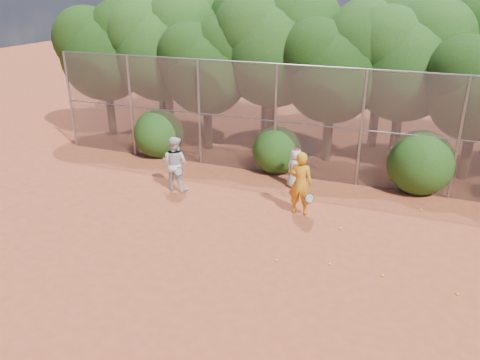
% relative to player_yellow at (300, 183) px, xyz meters
% --- Properties ---
extents(ground, '(80.00, 80.00, 0.00)m').
position_rel_player_yellow_xyz_m(ground, '(-0.69, -3.13, -1.00)').
color(ground, '#9A3F22').
rests_on(ground, ground).
extents(fence_back, '(20.05, 0.09, 4.03)m').
position_rel_player_yellow_xyz_m(fence_back, '(-0.81, 2.87, 1.06)').
color(fence_back, gray).
rests_on(fence_back, ground).
extents(tree_0, '(4.38, 3.81, 6.00)m').
position_rel_player_yellow_xyz_m(tree_0, '(-10.14, 4.90, 2.94)').
color(tree_0, black).
rests_on(tree_0, ground).
extents(tree_1, '(4.64, 4.03, 6.35)m').
position_rel_player_yellow_xyz_m(tree_1, '(-7.63, 5.41, 3.17)').
color(tree_1, black).
rests_on(tree_1, ground).
extents(tree_2, '(3.99, 3.47, 5.47)m').
position_rel_player_yellow_xyz_m(tree_2, '(-5.14, 4.70, 2.59)').
color(tree_2, black).
rests_on(tree_2, ground).
extents(tree_3, '(4.89, 4.26, 6.70)m').
position_rel_player_yellow_xyz_m(tree_3, '(-2.63, 5.71, 3.40)').
color(tree_3, black).
rests_on(tree_3, ground).
extents(tree_4, '(4.19, 3.64, 5.73)m').
position_rel_player_yellow_xyz_m(tree_4, '(-0.14, 5.10, 2.76)').
color(tree_4, black).
rests_on(tree_4, ground).
extents(tree_5, '(4.51, 3.92, 6.17)m').
position_rel_player_yellow_xyz_m(tree_5, '(2.36, 5.90, 3.05)').
color(tree_5, black).
rests_on(tree_5, ground).
extents(tree_9, '(4.83, 4.20, 6.62)m').
position_rel_player_yellow_xyz_m(tree_9, '(-8.63, 7.71, 3.34)').
color(tree_9, black).
rests_on(tree_9, ground).
extents(tree_10, '(5.15, 4.48, 7.06)m').
position_rel_player_yellow_xyz_m(tree_10, '(-3.63, 7.91, 3.63)').
color(tree_10, black).
rests_on(tree_10, ground).
extents(tree_11, '(4.64, 4.03, 6.35)m').
position_rel_player_yellow_xyz_m(tree_11, '(1.37, 7.51, 3.17)').
color(tree_11, black).
rests_on(tree_11, ground).
extents(bush_0, '(2.00, 2.00, 2.00)m').
position_rel_player_yellow_xyz_m(bush_0, '(-6.69, 3.17, 0.00)').
color(bush_0, '#1A3F0F').
rests_on(bush_0, ground).
extents(bush_1, '(1.80, 1.80, 1.80)m').
position_rel_player_yellow_xyz_m(bush_1, '(-1.69, 3.17, -0.10)').
color(bush_1, '#1A3F0F').
rests_on(bush_1, ground).
extents(bush_2, '(2.20, 2.20, 2.20)m').
position_rel_player_yellow_xyz_m(bush_2, '(3.31, 3.17, 0.10)').
color(bush_2, '#1A3F0F').
rests_on(bush_2, ground).
extents(player_yellow, '(0.88, 0.58, 2.00)m').
position_rel_player_yellow_xyz_m(player_yellow, '(0.00, 0.00, 0.00)').
color(player_yellow, orange).
rests_on(player_yellow, ground).
extents(player_teen, '(0.80, 0.67, 1.42)m').
position_rel_player_yellow_xyz_m(player_teen, '(-0.65, 1.92, -0.29)').
color(player_teen, silver).
rests_on(player_teen, ground).
extents(player_white, '(0.94, 0.78, 1.88)m').
position_rel_player_yellow_xyz_m(player_white, '(-4.39, 0.27, -0.06)').
color(player_white, silver).
rests_on(player_white, ground).
extents(ball_0, '(0.07, 0.07, 0.07)m').
position_rel_player_yellow_xyz_m(ball_0, '(2.73, -2.57, -0.96)').
color(ball_0, '#C1D126').
rests_on(ball_0, ground).
extents(ball_1, '(0.07, 0.07, 0.07)m').
position_rel_player_yellow_xyz_m(ball_1, '(1.38, -0.58, -0.96)').
color(ball_1, '#C1D126').
rests_on(ball_1, ground).
extents(ball_2, '(0.07, 0.07, 0.07)m').
position_rel_player_yellow_xyz_m(ball_2, '(1.45, -2.53, -0.96)').
color(ball_2, '#C1D126').
rests_on(ball_2, ground).
extents(ball_3, '(0.07, 0.07, 0.07)m').
position_rel_player_yellow_xyz_m(ball_3, '(4.39, -2.70, -0.96)').
color(ball_3, '#C1D126').
rests_on(ball_3, ground).
extents(ball_4, '(0.07, 0.07, 0.07)m').
position_rel_player_yellow_xyz_m(ball_4, '(0.15, -2.84, -0.96)').
color(ball_4, '#C1D126').
rests_on(ball_4, ground).
extents(ball_5, '(0.07, 0.07, 0.07)m').
position_rel_player_yellow_xyz_m(ball_5, '(3.50, 1.51, -0.96)').
color(ball_5, '#C1D126').
rests_on(ball_5, ground).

